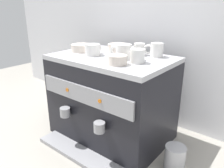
# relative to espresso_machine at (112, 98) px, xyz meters

# --- Properties ---
(ground_plane) EXTENTS (4.00, 4.00, 0.00)m
(ground_plane) POSITION_rel_espresso_machine_xyz_m (0.00, 0.00, -0.25)
(ground_plane) COLOR #9E998E
(tiled_backsplash_wall) EXTENTS (2.80, 0.03, 1.05)m
(tiled_backsplash_wall) POSITION_rel_espresso_machine_xyz_m (0.00, 0.36, 0.28)
(tiled_backsplash_wall) COLOR silver
(tiled_backsplash_wall) RESTS_ON ground_plane
(espresso_machine) EXTENTS (0.66, 0.55, 0.50)m
(espresso_machine) POSITION_rel_espresso_machine_xyz_m (0.00, 0.00, 0.00)
(espresso_machine) COLOR black
(espresso_machine) RESTS_ON ground_plane
(ceramic_cup_0) EXTENTS (0.07, 0.11, 0.07)m
(ceramic_cup_0) POSITION_rel_espresso_machine_xyz_m (0.19, -0.03, 0.28)
(ceramic_cup_0) COLOR white
(ceramic_cup_0) RESTS_ON espresso_machine
(ceramic_cup_1) EXTENTS (0.06, 0.09, 0.07)m
(ceramic_cup_1) POSITION_rel_espresso_machine_xyz_m (0.10, 0.12, 0.28)
(ceramic_cup_1) COLOR white
(ceramic_cup_1) RESTS_ON espresso_machine
(ceramic_cup_2) EXTENTS (0.08, 0.12, 0.06)m
(ceramic_cup_2) POSITION_rel_espresso_machine_xyz_m (-0.10, -0.04, 0.28)
(ceramic_cup_2) COLOR white
(ceramic_cup_2) RESTS_ON espresso_machine
(ceramic_cup_3) EXTENTS (0.12, 0.08, 0.08)m
(ceramic_cup_3) POSITION_rel_espresso_machine_xyz_m (0.08, -0.01, 0.29)
(ceramic_cup_3) COLOR white
(ceramic_cup_3) RESTS_ON espresso_machine
(ceramic_cup_4) EXTENTS (0.11, 0.07, 0.07)m
(ceramic_cup_4) POSITION_rel_espresso_machine_xyz_m (0.19, 0.14, 0.29)
(ceramic_cup_4) COLOR white
(ceramic_cup_4) RESTS_ON espresso_machine
(ceramic_bowl_0) EXTENTS (0.12, 0.12, 0.04)m
(ceramic_bowl_0) POSITION_rel_espresso_machine_xyz_m (-0.06, 0.13, 0.27)
(ceramic_bowl_0) COLOR beige
(ceramic_bowl_0) RESTS_ON espresso_machine
(ceramic_bowl_1) EXTENTS (0.13, 0.13, 0.04)m
(ceramic_bowl_1) POSITION_rel_espresso_machine_xyz_m (-0.23, -0.01, 0.27)
(ceramic_bowl_1) COLOR beige
(ceramic_bowl_1) RESTS_ON espresso_machine
(ceramic_bowl_2) EXTENTS (0.09, 0.09, 0.04)m
(ceramic_bowl_2) POSITION_rel_espresso_machine_xyz_m (0.13, -0.12, 0.27)
(ceramic_bowl_2) COLOR beige
(ceramic_bowl_2) RESTS_ON espresso_machine
(coffee_grinder) EXTENTS (0.15, 0.15, 0.41)m
(coffee_grinder) POSITION_rel_espresso_machine_xyz_m (-0.47, 0.04, -0.05)
(coffee_grinder) COLOR black
(coffee_grinder) RESTS_ON ground_plane
(milk_pitcher) EXTENTS (0.10, 0.10, 0.12)m
(milk_pitcher) POSITION_rel_espresso_machine_xyz_m (0.43, -0.04, -0.18)
(milk_pitcher) COLOR #B7B7BC
(milk_pitcher) RESTS_ON ground_plane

